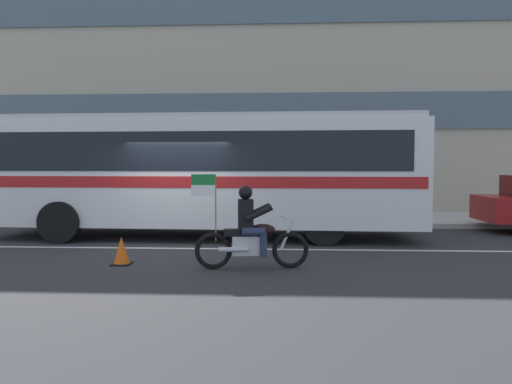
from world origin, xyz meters
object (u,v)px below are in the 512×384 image
object	(u,v)px
traffic_cone	(121,251)
fire_hydrant	(59,208)
transit_bus	(205,167)
motorcycle_with_rider	(251,233)

from	to	relation	value
traffic_cone	fire_hydrant	bearing A→B (deg)	124.28
transit_bus	traffic_cone	world-z (taller)	transit_bus
motorcycle_with_rider	fire_hydrant	bearing A→B (deg)	136.65
motorcycle_with_rider	fire_hydrant	xyz separation A→B (m)	(-6.70, 6.32, -0.15)
transit_bus	motorcycle_with_rider	xyz separation A→B (m)	(1.47, -3.85, -1.22)
motorcycle_with_rider	traffic_cone	xyz separation A→B (m)	(-2.55, 0.23, -0.41)
transit_bus	motorcycle_with_rider	size ratio (longest dim) A/B	5.16
traffic_cone	transit_bus	bearing A→B (deg)	73.36
motorcycle_with_rider	traffic_cone	size ratio (longest dim) A/B	3.98
fire_hydrant	traffic_cone	xyz separation A→B (m)	(4.15, -6.09, -0.26)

